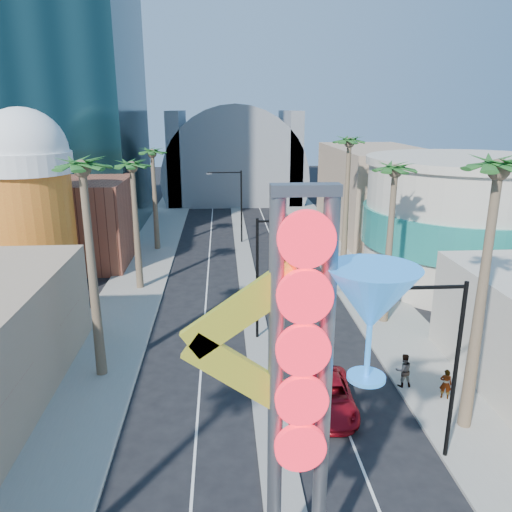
{
  "coord_description": "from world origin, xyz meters",
  "views": [
    {
      "loc": [
        -2.12,
        -9.42,
        14.38
      ],
      "look_at": [
        -0.03,
        20.64,
        5.42
      ],
      "focal_mm": 35.0,
      "sensor_mm": 36.0,
      "label": 1
    }
  ],
  "objects_px": {
    "pedestrian_a": "(446,384)",
    "red_pickup": "(329,396)",
    "pedestrian_b": "(403,370)",
    "neon_sign": "(329,369)"
  },
  "relations": [
    {
      "from": "pedestrian_a",
      "to": "red_pickup",
      "type": "bearing_deg",
      "value": 24.21
    },
    {
      "from": "pedestrian_a",
      "to": "pedestrian_b",
      "type": "bearing_deg",
      "value": -15.05
    },
    {
      "from": "pedestrian_a",
      "to": "pedestrian_b",
      "type": "height_order",
      "value": "pedestrian_b"
    },
    {
      "from": "neon_sign",
      "to": "pedestrian_a",
      "type": "relative_size",
      "value": 7.77
    },
    {
      "from": "red_pickup",
      "to": "pedestrian_b",
      "type": "relative_size",
      "value": 2.85
    },
    {
      "from": "pedestrian_b",
      "to": "pedestrian_a",
      "type": "bearing_deg",
      "value": 142.06
    },
    {
      "from": "neon_sign",
      "to": "pedestrian_b",
      "type": "distance_m",
      "value": 13.87
    },
    {
      "from": "neon_sign",
      "to": "pedestrian_b",
      "type": "xyz_separation_m",
      "value": [
        6.48,
        10.56,
        -6.23
      ]
    },
    {
      "from": "red_pickup",
      "to": "pedestrian_a",
      "type": "distance_m",
      "value": 6.08
    },
    {
      "from": "pedestrian_b",
      "to": "neon_sign",
      "type": "bearing_deg",
      "value": 56.95
    }
  ]
}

